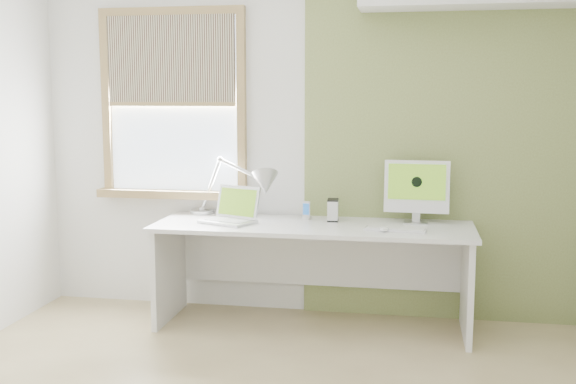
% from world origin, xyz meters
% --- Properties ---
extents(room, '(4.04, 3.54, 2.64)m').
position_xyz_m(room, '(0.00, 0.00, 1.30)').
color(room, tan).
rests_on(room, ground).
extents(accent_wall, '(2.00, 0.02, 2.60)m').
position_xyz_m(accent_wall, '(1.00, 1.74, 1.30)').
color(accent_wall, olive).
rests_on(accent_wall, room).
extents(window, '(1.20, 0.14, 1.42)m').
position_xyz_m(window, '(-1.00, 1.71, 1.54)').
color(window, olive).
rests_on(window, room).
extents(desk, '(2.20, 0.70, 0.73)m').
position_xyz_m(desk, '(0.11, 1.44, 0.53)').
color(desk, silver).
rests_on(desk, room).
extents(desk_lamp, '(0.75, 0.39, 0.44)m').
position_xyz_m(desk_lamp, '(-0.36, 1.58, 0.96)').
color(desk_lamp, silver).
rests_on(desk_lamp, desk).
extents(laptop, '(0.43, 0.39, 0.25)m').
position_xyz_m(laptop, '(-0.46, 1.38, 0.79)').
color(laptop, silver).
rests_on(laptop, desk).
extents(phone_dock, '(0.09, 0.09, 0.13)m').
position_xyz_m(phone_dock, '(0.04, 1.57, 0.77)').
color(phone_dock, silver).
rests_on(phone_dock, desk).
extents(external_drive, '(0.08, 0.13, 0.16)m').
position_xyz_m(external_drive, '(0.23, 1.55, 0.81)').
color(external_drive, silver).
rests_on(external_drive, desk).
extents(imac, '(0.45, 0.15, 0.44)m').
position_xyz_m(imac, '(0.82, 1.58, 0.98)').
color(imac, silver).
rests_on(imac, desk).
extents(keyboard, '(0.41, 0.16, 0.02)m').
position_xyz_m(keyboard, '(0.68, 1.26, 0.74)').
color(keyboard, white).
rests_on(keyboard, desk).
extents(mouse, '(0.07, 0.11, 0.03)m').
position_xyz_m(mouse, '(0.61, 1.22, 0.75)').
color(mouse, white).
rests_on(mouse, desk).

